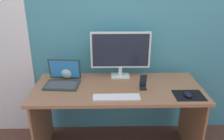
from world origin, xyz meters
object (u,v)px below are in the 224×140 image
(laptop, at_px, (63,80))
(mouse, at_px, (188,94))
(keyboard_external, at_px, (116,97))
(phone_in_dock, at_px, (143,84))
(monitor, at_px, (121,52))
(fishbowl, at_px, (68,70))

(laptop, xyz_separation_m, mouse, (1.08, -0.27, -0.02))
(laptop, bearing_deg, mouse, -13.79)
(keyboard_external, relative_size, phone_in_dock, 2.84)
(laptop, bearing_deg, keyboard_external, -29.29)
(monitor, xyz_separation_m, laptop, (-0.54, -0.17, -0.21))
(fishbowl, xyz_separation_m, phone_in_dock, (0.71, -0.27, -0.03))
(fishbowl, height_order, mouse, fishbowl)
(mouse, distance_m, phone_in_dock, 0.39)
(phone_in_dock, bearing_deg, laptop, 171.04)
(keyboard_external, distance_m, mouse, 0.60)
(keyboard_external, bearing_deg, monitor, 82.55)
(fishbowl, relative_size, mouse, 1.69)
(fishbowl, distance_m, keyboard_external, 0.64)
(monitor, bearing_deg, laptop, -162.68)
(keyboard_external, xyz_separation_m, mouse, (0.60, 0.01, 0.02))
(fishbowl, bearing_deg, phone_in_dock, -20.88)
(keyboard_external, relative_size, mouse, 3.90)
(fishbowl, height_order, phone_in_dock, fishbowl)
(mouse, bearing_deg, laptop, 164.95)
(fishbowl, relative_size, keyboard_external, 0.43)
(fishbowl, xyz_separation_m, mouse, (1.06, -0.42, -0.06))
(keyboard_external, bearing_deg, mouse, 0.32)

